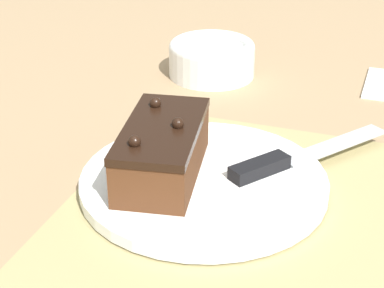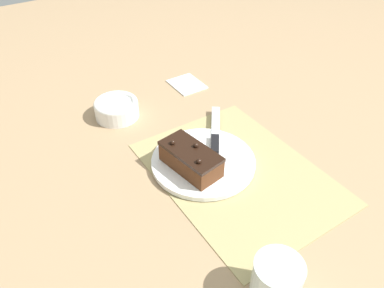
{
  "view_description": "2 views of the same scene",
  "coord_description": "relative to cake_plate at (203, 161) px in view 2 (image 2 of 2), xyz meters",
  "views": [
    {
      "loc": [
        -0.45,
        -0.12,
        0.34
      ],
      "look_at": [
        0.04,
        0.05,
        0.07
      ],
      "focal_mm": 60.0,
      "sensor_mm": 36.0,
      "label": 1
    },
    {
      "loc": [
        -0.47,
        0.43,
        0.6
      ],
      "look_at": [
        0.09,
        0.07,
        0.05
      ],
      "focal_mm": 35.0,
      "sensor_mm": 36.0,
      "label": 2
    }
  ],
  "objects": [
    {
      "name": "ground_plane",
      "position": [
        -0.07,
        -0.05,
        -0.01
      ],
      "size": [
        3.0,
        3.0,
        0.0
      ],
      "primitive_type": "plane",
      "color": "#9E7F5B"
    },
    {
      "name": "placemat_woven",
      "position": [
        -0.07,
        -0.05,
        -0.01
      ],
      "size": [
        0.46,
        0.34,
        0.0
      ],
      "primitive_type": "cube",
      "color": "tan",
      "rests_on": "ground_plane"
    },
    {
      "name": "cake_plate",
      "position": [
        0.0,
        0.0,
        0.0
      ],
      "size": [
        0.25,
        0.25,
        0.01
      ],
      "color": "white",
      "rests_on": "placemat_woven"
    },
    {
      "name": "chocolate_cake",
      "position": [
        -0.01,
        0.04,
        0.03
      ],
      "size": [
        0.16,
        0.1,
        0.06
      ],
      "rotation": [
        0.0,
        0.0,
        0.17
      ],
      "color": "#512D19",
      "rests_on": "cake_plate"
    },
    {
      "name": "serving_knife",
      "position": [
        0.05,
        -0.07,
        0.01
      ],
      "size": [
        0.18,
        0.14,
        0.01
      ],
      "rotation": [
        0.0,
        0.0,
        4.08
      ],
      "color": "black",
      "rests_on": "cake_plate"
    },
    {
      "name": "drinking_glass",
      "position": [
        -0.34,
        0.09,
        0.03
      ],
      "size": [
        0.08,
        0.08,
        0.09
      ],
      "color": "silver",
      "rests_on": "ground_plane"
    },
    {
      "name": "small_bowl",
      "position": [
        0.3,
        0.09,
        0.02
      ],
      "size": [
        0.12,
        0.12,
        0.05
      ],
      "color": "white",
      "rests_on": "ground_plane"
    },
    {
      "name": "folded_napkin",
      "position": [
        0.34,
        -0.17,
        -0.01
      ],
      "size": [
        0.11,
        0.09,
        0.01
      ],
      "primitive_type": "cube",
      "color": "white",
      "rests_on": "ground_plane"
    }
  ]
}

